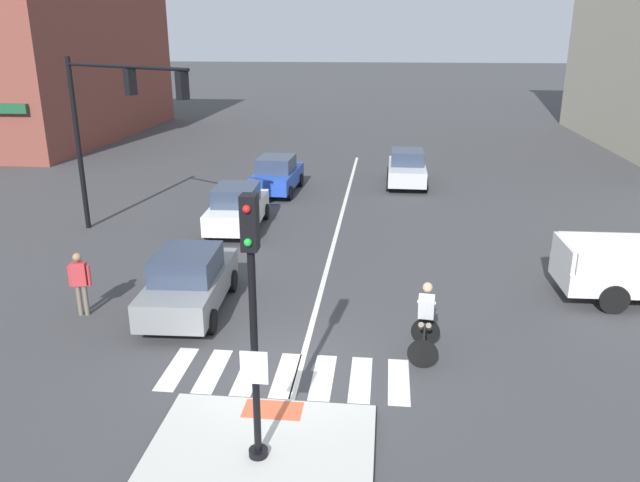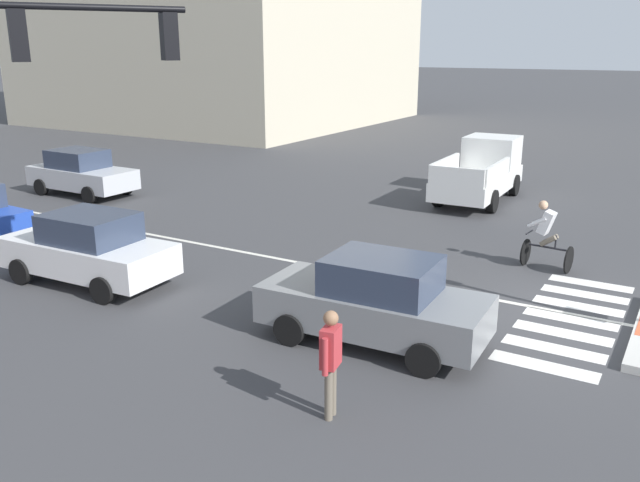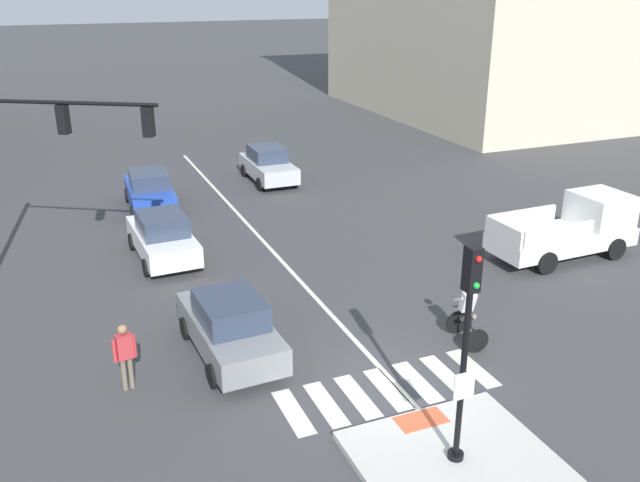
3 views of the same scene
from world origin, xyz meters
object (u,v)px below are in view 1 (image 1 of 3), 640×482
object	(u,v)px
car_silver_eastbound_distant	(407,168)
pedestrian_at_curb_left	(80,279)
car_white_westbound_far	(237,207)
car_grey_westbound_near	(189,281)
traffic_light_mast	(109,114)
car_blue_westbound_distant	(277,175)
signal_pole	(253,308)
cyclist	(426,319)

from	to	relation	value
car_silver_eastbound_distant	pedestrian_at_curb_left	bearing A→B (deg)	-119.14
car_white_westbound_far	car_grey_westbound_near	distance (m)	7.03
traffic_light_mast	car_white_westbound_far	xyz separation A→B (m)	(3.81, 1.49, -3.49)
car_silver_eastbound_distant	car_blue_westbound_distant	bearing A→B (deg)	-160.38
car_white_westbound_far	pedestrian_at_curb_left	world-z (taller)	pedestrian_at_curb_left
signal_pole	cyclist	size ratio (longest dim) A/B	2.66
car_white_westbound_far	signal_pole	bearing A→B (deg)	-75.14
cyclist	car_blue_westbound_distant	bearing A→B (deg)	112.17
traffic_light_mast	signal_pole	bearing A→B (deg)	-57.42
traffic_light_mast	car_silver_eastbound_distant	world-z (taller)	traffic_light_mast
traffic_light_mast	car_grey_westbound_near	xyz separation A→B (m)	(4.24, -5.53, -3.49)
car_blue_westbound_distant	cyclist	distance (m)	15.45
traffic_light_mast	car_white_westbound_far	size ratio (longest dim) A/B	1.46
car_blue_westbound_distant	cyclist	xyz separation A→B (m)	(5.83, -14.31, 0.06)
car_grey_westbound_near	pedestrian_at_curb_left	xyz separation A→B (m)	(-2.62, -0.57, 0.17)
car_blue_westbound_distant	pedestrian_at_curb_left	distance (m)	13.44
car_silver_eastbound_distant	car_blue_westbound_distant	distance (m)	6.19
car_white_westbound_far	pedestrian_at_curb_left	bearing A→B (deg)	-106.16
traffic_light_mast	car_grey_westbound_near	distance (m)	7.79
pedestrian_at_curb_left	car_white_westbound_far	bearing A→B (deg)	73.84
car_grey_westbound_near	pedestrian_at_curb_left	bearing A→B (deg)	-167.83
car_silver_eastbound_distant	cyclist	bearing A→B (deg)	-90.00
car_blue_westbound_distant	car_grey_westbound_near	bearing A→B (deg)	-90.20
traffic_light_mast	car_blue_westbound_distant	size ratio (longest dim) A/B	1.46
car_grey_westbound_near	cyclist	size ratio (longest dim) A/B	2.48
car_grey_westbound_near	car_blue_westbound_distant	distance (m)	12.60
traffic_light_mast	car_silver_eastbound_distant	bearing A→B (deg)	42.14
cyclist	pedestrian_at_curb_left	distance (m)	8.58
traffic_light_mast	cyclist	xyz separation A→B (m)	(10.11, -7.24, -3.43)
signal_pole	car_blue_westbound_distant	xyz separation A→B (m)	(-2.91, 18.33, -2.03)
cyclist	pedestrian_at_curb_left	size ratio (longest dim) A/B	1.01
pedestrian_at_curb_left	signal_pole	bearing A→B (deg)	-42.76
cyclist	pedestrian_at_curb_left	world-z (taller)	cyclist
signal_pole	car_grey_westbound_near	distance (m)	6.75
car_grey_westbound_near	traffic_light_mast	bearing A→B (deg)	127.46
pedestrian_at_curb_left	car_grey_westbound_near	bearing A→B (deg)	12.17
car_blue_westbound_distant	pedestrian_at_curb_left	size ratio (longest dim) A/B	2.50
car_silver_eastbound_distant	cyclist	world-z (taller)	cyclist
car_silver_eastbound_distant	car_white_westbound_far	distance (m)	9.92
car_white_westbound_far	car_blue_westbound_distant	distance (m)	5.61
car_white_westbound_far	car_blue_westbound_distant	xyz separation A→B (m)	(0.47, 5.59, 0.00)
car_silver_eastbound_distant	pedestrian_at_curb_left	distance (m)	17.46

